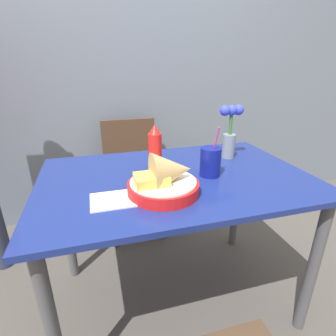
# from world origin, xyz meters

# --- Properties ---
(ground_plane) EXTENTS (12.00, 12.00, 0.00)m
(ground_plane) POSITION_xyz_m (0.00, 0.00, 0.00)
(ground_plane) COLOR #4C4742
(wall_window) EXTENTS (7.00, 0.06, 2.60)m
(wall_window) POSITION_xyz_m (0.00, 1.06, 1.30)
(wall_window) COLOR slate
(wall_window) RESTS_ON ground_plane
(dining_table) EXTENTS (1.21, 0.79, 0.74)m
(dining_table) POSITION_xyz_m (0.00, 0.00, 0.64)
(dining_table) COLOR navy
(dining_table) RESTS_ON ground_plane
(chair_far_window) EXTENTS (0.40, 0.40, 0.83)m
(chair_far_window) POSITION_xyz_m (-0.09, 0.80, 0.50)
(chair_far_window) COLOR #473323
(chair_far_window) RESTS_ON ground_plane
(food_basket) EXTENTS (0.28, 0.28, 0.17)m
(food_basket) POSITION_xyz_m (-0.09, -0.15, 0.80)
(food_basket) COLOR red
(food_basket) RESTS_ON dining_table
(ketchup_bottle) EXTENTS (0.06, 0.06, 0.23)m
(ketchup_bottle) POSITION_xyz_m (-0.08, 0.06, 0.85)
(ketchup_bottle) COLOR red
(ketchup_bottle) RESTS_ON dining_table
(drink_cup) EXTENTS (0.09, 0.09, 0.23)m
(drink_cup) POSITION_xyz_m (0.15, -0.04, 0.81)
(drink_cup) COLOR navy
(drink_cup) RESTS_ON dining_table
(flower_vase) EXTENTS (0.13, 0.07, 0.28)m
(flower_vase) POSITION_xyz_m (0.35, 0.16, 0.90)
(flower_vase) COLOR gray
(flower_vase) RESTS_ON dining_table
(napkin) EXTENTS (0.18, 0.14, 0.01)m
(napkin) POSITION_xyz_m (-0.29, -0.16, 0.75)
(napkin) COLOR white
(napkin) RESTS_ON dining_table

